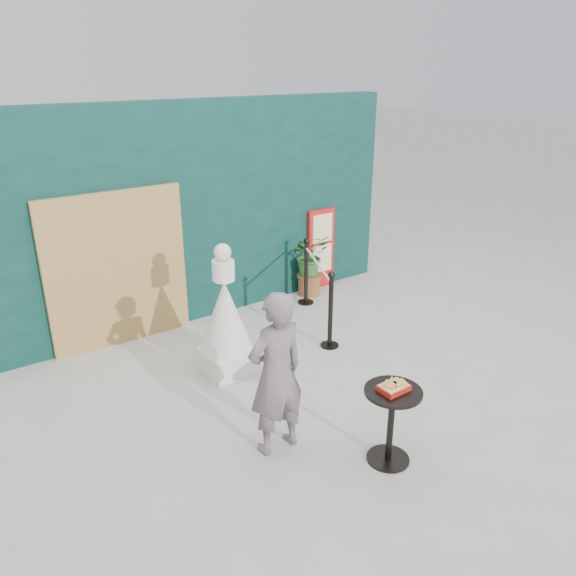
{
  "coord_description": "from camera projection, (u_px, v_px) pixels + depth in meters",
  "views": [
    {
      "loc": [
        -3.51,
        -3.71,
        3.45
      ],
      "look_at": [
        0.0,
        1.2,
        1.0
      ],
      "focal_mm": 35.0,
      "sensor_mm": 36.0,
      "label": 1
    }
  ],
  "objects": [
    {
      "name": "cafe_table",
      "position": [
        391.0,
        414.0,
        5.04
      ],
      "size": [
        0.52,
        0.52,
        0.75
      ],
      "color": "black",
      "rests_on": "ground"
    },
    {
      "name": "planter",
      "position": [
        310.0,
        260.0,
        8.73
      ],
      "size": [
        0.57,
        0.5,
        0.98
      ],
      "color": "brown",
      "rests_on": "ground"
    },
    {
      "name": "ground",
      "position": [
        353.0,
        409.0,
        5.98
      ],
      "size": [
        60.0,
        60.0,
        0.0
      ],
      "primitive_type": "plane",
      "color": "#ADAAA5",
      "rests_on": "ground"
    },
    {
      "name": "statue",
      "position": [
        226.0,
        322.0,
        6.48
      ],
      "size": [
        0.62,
        0.62,
        1.59
      ],
      "color": "white",
      "rests_on": "ground"
    },
    {
      "name": "stanchion_barrier",
      "position": [
        317.0,
        290.0,
        7.78
      ],
      "size": [
        0.84,
        1.54,
        1.03
      ],
      "color": "black",
      "rests_on": "ground"
    },
    {
      "name": "food_basket",
      "position": [
        394.0,
        387.0,
        4.94
      ],
      "size": [
        0.26,
        0.19,
        0.11
      ],
      "color": "#AA1E12",
      "rests_on": "cafe_table"
    },
    {
      "name": "woman",
      "position": [
        276.0,
        374.0,
        5.1
      ],
      "size": [
        0.6,
        0.4,
        1.61
      ],
      "primitive_type": "imported",
      "rotation": [
        0.0,
        0.0,
        3.16
      ],
      "color": "slate",
      "rests_on": "ground"
    },
    {
      "name": "menu_board",
      "position": [
        321.0,
        249.0,
        8.99
      ],
      "size": [
        0.5,
        0.07,
        1.3
      ],
      "color": "red",
      "rests_on": "ground"
    },
    {
      "name": "bamboo_fence",
      "position": [
        118.0,
        270.0,
        7.07
      ],
      "size": [
        1.8,
        0.08,
        2.0
      ],
      "primitive_type": "cube",
      "color": "tan",
      "rests_on": "ground"
    },
    {
      "name": "back_wall",
      "position": [
        207.0,
        212.0,
        7.8
      ],
      "size": [
        6.0,
        0.3,
        3.0
      ],
      "primitive_type": "cube",
      "color": "#092A29",
      "rests_on": "ground"
    }
  ]
}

